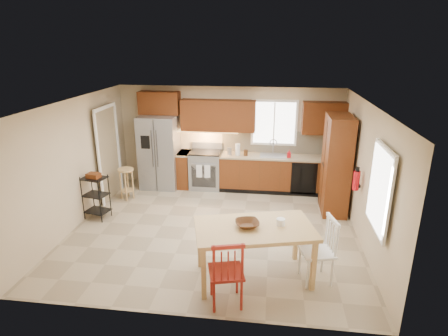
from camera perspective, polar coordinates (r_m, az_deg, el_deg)
floor at (r=7.50m, az=-1.52°, el=-9.28°), size 5.50×5.50×0.00m
ceiling at (r=6.70m, az=-1.70°, el=9.94°), size 5.50×5.00×0.02m
wall_back at (r=9.38m, az=0.79°, el=4.72°), size 5.50×0.02×2.50m
wall_front at (r=4.75m, az=-6.39°, el=-9.99°), size 5.50×0.02×2.50m
wall_left at (r=7.90m, az=-21.72°, el=0.64°), size 0.02×5.00×2.50m
wall_right at (r=7.13m, az=20.80°, el=-1.14°), size 0.02×5.00×2.50m
refrigerator at (r=9.46m, az=-9.78°, el=2.43°), size 0.92×0.75×1.82m
range_stove at (r=9.38m, az=-2.79°, el=-0.33°), size 0.76×0.63×0.92m
base_cabinet_narrow at (r=9.51m, az=-6.04°, el=-0.22°), size 0.30×0.60×0.90m
base_cabinet_run at (r=9.27m, az=8.50°, el=-0.84°), size 2.92×0.60×0.90m
dishwasher at (r=9.02m, az=12.07°, el=-1.60°), size 0.60×0.02×0.78m
backsplash at (r=9.33m, az=8.69°, el=3.94°), size 2.92×0.03×0.55m
upper_over_fridge at (r=9.39m, az=-9.83°, el=9.76°), size 1.00×0.35×0.55m
upper_left_block at (r=9.12m, az=-0.90°, el=8.01°), size 1.80×0.35×0.75m
upper_right_block at (r=9.10m, az=15.01°, el=7.36°), size 1.00×0.35×0.75m
window_back at (r=9.21m, az=7.65°, el=6.84°), size 1.12×0.04×1.12m
sink at (r=9.13m, az=7.43°, el=1.63°), size 0.62×0.46×0.16m
undercab_glow at (r=9.22m, az=-2.76°, el=5.60°), size 1.60×0.30×0.01m
soap_bottle at (r=9.01m, az=9.88°, el=2.17°), size 0.09×0.09×0.19m
paper_towel at (r=9.07m, az=2.10°, el=2.84°), size 0.12×0.12×0.28m
canister_steel at (r=9.11m, az=0.84°, el=2.59°), size 0.11×0.11×0.18m
canister_wood at (r=9.05m, az=3.34°, el=2.32°), size 0.10×0.10×0.14m
pantry at (r=8.24m, az=16.71°, el=0.45°), size 0.50×0.95×2.10m
fire_extinguisher at (r=7.29m, az=19.50°, el=-1.82°), size 0.12×0.12×0.36m
window_right at (r=6.00m, az=22.70°, el=-3.03°), size 0.04×1.02×1.32m
doorway at (r=9.02m, az=-17.25°, el=1.97°), size 0.04×0.95×2.10m
dining_table at (r=5.93m, az=4.56°, el=-12.78°), size 1.97×1.41×0.86m
chair_red at (r=5.36m, az=0.31°, el=-15.37°), size 0.60×0.60×1.04m
chair_white at (r=5.97m, az=13.96°, el=-12.10°), size 0.60×0.60×1.04m
table_bowl at (r=5.71m, az=3.55°, el=-8.93°), size 0.44×0.44×0.09m
table_jar at (r=5.79m, az=8.62°, el=-8.35°), size 0.18×0.18×0.17m
bar_stool at (r=9.02m, az=-14.59°, el=-2.35°), size 0.47×0.47×0.74m
utility_cart at (r=8.20m, az=-18.91°, el=-4.21°), size 0.54×0.46×0.94m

